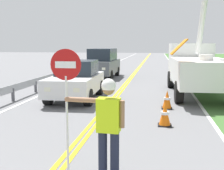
# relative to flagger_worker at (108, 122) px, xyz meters

# --- Properties ---
(centerline_yellow_left) EXTENTS (0.11, 110.00, 0.01)m
(centerline_yellow_left) POSITION_rel_flagger_worker_xyz_m (-1.12, 15.52, -1.04)
(centerline_yellow_left) COLOR yellow
(centerline_yellow_left) RESTS_ON ground
(centerline_yellow_right) EXTENTS (0.11, 110.00, 0.01)m
(centerline_yellow_right) POSITION_rel_flagger_worker_xyz_m (-0.94, 15.52, -1.04)
(centerline_yellow_right) COLOR yellow
(centerline_yellow_right) RESTS_ON ground
(edge_line_right) EXTENTS (0.12, 110.00, 0.01)m
(edge_line_right) POSITION_rel_flagger_worker_xyz_m (2.57, 15.52, -1.04)
(edge_line_right) COLOR silver
(edge_line_right) RESTS_ON ground
(edge_line_left) EXTENTS (0.12, 110.00, 0.01)m
(edge_line_left) POSITION_rel_flagger_worker_xyz_m (-4.63, 15.52, -1.04)
(edge_line_left) COLOR silver
(edge_line_left) RESTS_ON ground
(flagger_worker) EXTENTS (1.09, 0.27, 1.83)m
(flagger_worker) POSITION_rel_flagger_worker_xyz_m (0.00, 0.00, 0.00)
(flagger_worker) COLOR #1E2338
(flagger_worker) RESTS_ON ground
(stop_sign_paddle) EXTENTS (0.56, 0.04, 2.33)m
(stop_sign_paddle) POSITION_rel_flagger_worker_xyz_m (-0.77, 0.05, 0.66)
(stop_sign_paddle) COLOR silver
(stop_sign_paddle) RESTS_ON ground
(utility_bucket_truck) EXTENTS (2.67, 6.87, 6.12)m
(utility_bucket_truck) POSITION_rel_flagger_worker_xyz_m (2.69, 9.52, 0.39)
(utility_bucket_truck) COLOR white
(utility_bucket_truck) RESTS_ON ground
(oncoming_sedan_nearest) EXTENTS (2.02, 4.16, 1.70)m
(oncoming_sedan_nearest) POSITION_rel_flagger_worker_xyz_m (-2.68, 7.16, -0.21)
(oncoming_sedan_nearest) COLOR silver
(oncoming_sedan_nearest) RESTS_ON ground
(oncoming_suv_second) EXTENTS (1.99, 4.64, 2.10)m
(oncoming_suv_second) POSITION_rel_flagger_worker_xyz_m (-3.07, 15.33, 0.01)
(oncoming_suv_second) COLOR #4C5156
(oncoming_suv_second) RESTS_ON ground
(traffic_cone_lead) EXTENTS (0.40, 0.40, 0.70)m
(traffic_cone_lead) POSITION_rel_flagger_worker_xyz_m (1.09, 3.57, -0.71)
(traffic_cone_lead) COLOR orange
(traffic_cone_lead) RESTS_ON ground
(traffic_cone_mid) EXTENTS (0.40, 0.40, 0.70)m
(traffic_cone_mid) POSITION_rel_flagger_worker_xyz_m (1.23, 5.88, -0.71)
(traffic_cone_mid) COLOR orange
(traffic_cone_mid) RESTS_ON ground
(guardrail_left_shoulder) EXTENTS (0.10, 32.00, 0.71)m
(guardrail_left_shoulder) POSITION_rel_flagger_worker_xyz_m (-5.23, 12.00, -0.53)
(guardrail_left_shoulder) COLOR #9EA0A3
(guardrail_left_shoulder) RESTS_ON ground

